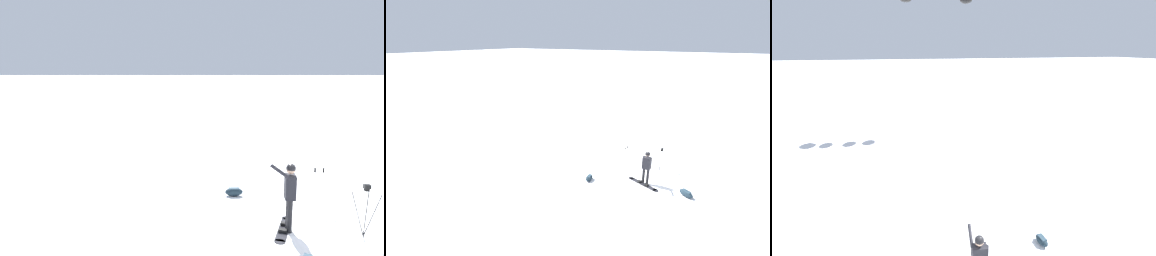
{
  "view_description": "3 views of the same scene",
  "coord_description": "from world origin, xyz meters",
  "views": [
    {
      "loc": [
        -9.12,
        2.95,
        4.19
      ],
      "look_at": [
        0.48,
        2.98,
        2.58
      ],
      "focal_mm": 35.23,
      "sensor_mm": 36.0,
      "label": 1
    },
    {
      "loc": [
        -2.68,
        11.8,
        6.89
      ],
      "look_at": [
        0.7,
        5.98,
        4.52
      ],
      "focal_mm": 23.58,
      "sensor_mm": 36.0,
      "label": 2
    },
    {
      "loc": [
        -1.79,
        -4.58,
        6.29
      ],
      "look_at": [
        0.58,
        4.29,
        3.43
      ],
      "focal_mm": 24.18,
      "sensor_mm": 36.0,
      "label": 3
    }
  ],
  "objects": [
    {
      "name": "ground_plane",
      "position": [
        0.0,
        0.0,
        0.0
      ],
      "size": [
        300.0,
        300.0,
        0.0
      ],
      "primitive_type": "plane",
      "color": "white"
    },
    {
      "name": "gear_bag_large",
      "position": [
        -1.99,
        0.64,
        0.17
      ],
      "size": [
        0.75,
        0.58,
        0.31
      ],
      "color": "#192833",
      "rests_on": "ground_plane"
    },
    {
      "name": "camera_tripod",
      "position": [
        -0.36,
        -1.27,
        0.96
      ],
      "size": [
        0.62,
        0.63,
        1.34
      ],
      "color": "#262628",
      "rests_on": "ground_plane"
    },
    {
      "name": "gear_bag_small",
      "position": [
        2.56,
        1.63,
        0.14
      ],
      "size": [
        0.31,
        0.59,
        0.27
      ],
      "color": "#192833",
      "rests_on": "ground_plane"
    },
    {
      "name": "snowboard",
      "position": [
        0.04,
        0.61,
        0.02
      ],
      "size": [
        1.67,
        0.79,
        0.1
      ],
      "color": "black",
      "rests_on": "ground_plane"
    },
    {
      "name": "snowboarder",
      "position": [
        -0.02,
        0.52,
        1.09
      ],
      "size": [
        0.47,
        0.71,
        1.8
      ],
      "color": "black",
      "rests_on": "ground_plane"
    },
    {
      "name": "ski_poles",
      "position": [
        1.45,
        -0.71,
        0.82
      ],
      "size": [
        0.3,
        0.3,
        1.24
      ],
      "color": "gray",
      "rests_on": "ground_plane"
    }
  ]
}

